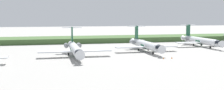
{
  "coord_description": "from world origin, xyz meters",
  "views": [
    {
      "loc": [
        -20.68,
        -67.32,
        12.73
      ],
      "look_at": [
        0.0,
        23.52,
        3.0
      ],
      "focal_mm": 44.01,
      "sensor_mm": 36.0,
      "label": 1
    }
  ],
  "objects_px": {
    "regional_jet_fourth": "(145,44)",
    "safety_cone_front_marker": "(163,58)",
    "safety_cone_mid_marker": "(172,58)",
    "regional_jet_fifth": "(200,40)",
    "regional_jet_third": "(75,48)"
  },
  "relations": [
    {
      "from": "regional_jet_third",
      "to": "regional_jet_fifth",
      "type": "distance_m",
      "value": 57.68
    },
    {
      "from": "regional_jet_fourth",
      "to": "safety_cone_mid_marker",
      "type": "relative_size",
      "value": 56.36
    },
    {
      "from": "regional_jet_fourth",
      "to": "safety_cone_front_marker",
      "type": "bearing_deg",
      "value": -92.68
    },
    {
      "from": "safety_cone_front_marker",
      "to": "safety_cone_mid_marker",
      "type": "distance_m",
      "value": 2.72
    },
    {
      "from": "regional_jet_fifth",
      "to": "safety_cone_front_marker",
      "type": "relative_size",
      "value": 56.36
    },
    {
      "from": "regional_jet_fourth",
      "to": "safety_cone_mid_marker",
      "type": "height_order",
      "value": "regional_jet_fourth"
    },
    {
      "from": "safety_cone_mid_marker",
      "to": "safety_cone_front_marker",
      "type": "bearing_deg",
      "value": 179.88
    },
    {
      "from": "regional_jet_fourth",
      "to": "safety_cone_mid_marker",
      "type": "xyz_separation_m",
      "value": [
        1.85,
        -18.77,
        -2.26
      ]
    },
    {
      "from": "regional_jet_fourth",
      "to": "safety_cone_front_marker",
      "type": "relative_size",
      "value": 56.36
    },
    {
      "from": "regional_jet_third",
      "to": "regional_jet_fourth",
      "type": "height_order",
      "value": "same"
    },
    {
      "from": "regional_jet_third",
      "to": "safety_cone_front_marker",
      "type": "xyz_separation_m",
      "value": [
        25.43,
        -11.72,
        -2.26
      ]
    },
    {
      "from": "regional_jet_fourth",
      "to": "regional_jet_fifth",
      "type": "relative_size",
      "value": 1.0
    },
    {
      "from": "regional_jet_third",
      "to": "safety_cone_mid_marker",
      "type": "height_order",
      "value": "regional_jet_third"
    },
    {
      "from": "safety_cone_mid_marker",
      "to": "regional_jet_third",
      "type": "bearing_deg",
      "value": 157.39
    },
    {
      "from": "regional_jet_third",
      "to": "regional_jet_fifth",
      "type": "xyz_separation_m",
      "value": [
        54.85,
        17.83,
        0.0
      ]
    }
  ]
}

